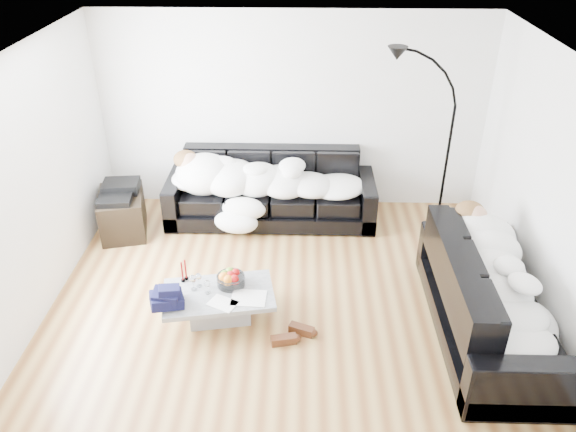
{
  "coord_description": "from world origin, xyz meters",
  "views": [
    {
      "loc": [
        0.14,
        -4.69,
        3.84
      ],
      "look_at": [
        0.0,
        0.3,
        0.9
      ],
      "focal_mm": 35.0,
      "sensor_mm": 36.0,
      "label": 1
    }
  ],
  "objects_px": {
    "coffee_table": "(219,305)",
    "wine_glass_a": "(199,280)",
    "fruit_bowl": "(231,278)",
    "sofa_right": "(491,295)",
    "candle_left": "(182,272)",
    "wine_glass_c": "(207,287)",
    "stereo": "(119,190)",
    "shoes": "(292,335)",
    "floor_lamp": "(447,159)",
    "av_cabinet": "(123,213)",
    "sofa_back": "(271,189)",
    "sleeper_back": "(270,176)",
    "wine_glass_b": "(193,283)",
    "sleeper_right": "(495,278)",
    "candle_right": "(186,270)"
  },
  "relations": [
    {
      "from": "wine_glass_a",
      "to": "wine_glass_c",
      "type": "xyz_separation_m",
      "value": [
        0.11,
        -0.11,
        -0.0
      ]
    },
    {
      "from": "sofa_right",
      "to": "wine_glass_a",
      "type": "relative_size",
      "value": 14.35
    },
    {
      "from": "candle_left",
      "to": "shoes",
      "type": "distance_m",
      "value": 1.29
    },
    {
      "from": "coffee_table",
      "to": "wine_glass_a",
      "type": "bearing_deg",
      "value": 154.97
    },
    {
      "from": "sleeper_right",
      "to": "sofa_back",
      "type": "bearing_deg",
      "value": 46.02
    },
    {
      "from": "candle_left",
      "to": "sleeper_right",
      "type": "bearing_deg",
      "value": -5.79
    },
    {
      "from": "shoes",
      "to": "stereo",
      "type": "bearing_deg",
      "value": 137.56
    },
    {
      "from": "sleeper_back",
      "to": "coffee_table",
      "type": "height_order",
      "value": "sleeper_back"
    },
    {
      "from": "shoes",
      "to": "av_cabinet",
      "type": "distance_m",
      "value": 2.93
    },
    {
      "from": "sleeper_right",
      "to": "stereo",
      "type": "distance_m",
      "value": 4.47
    },
    {
      "from": "coffee_table",
      "to": "candle_left",
      "type": "relative_size",
      "value": 4.71
    },
    {
      "from": "wine_glass_c",
      "to": "stereo",
      "type": "xyz_separation_m",
      "value": [
        -1.34,
        1.65,
        0.2
      ]
    },
    {
      "from": "wine_glass_a",
      "to": "av_cabinet",
      "type": "distance_m",
      "value": 1.98
    },
    {
      "from": "stereo",
      "to": "candle_right",
      "type": "bearing_deg",
      "value": -59.18
    },
    {
      "from": "wine_glass_b",
      "to": "av_cabinet",
      "type": "relative_size",
      "value": 0.23
    },
    {
      "from": "coffee_table",
      "to": "fruit_bowl",
      "type": "xyz_separation_m",
      "value": [
        0.11,
        0.14,
        0.25
      ]
    },
    {
      "from": "wine_glass_b",
      "to": "shoes",
      "type": "height_order",
      "value": "wine_glass_b"
    },
    {
      "from": "wine_glass_b",
      "to": "sleeper_back",
      "type": "bearing_deg",
      "value": 70.86
    },
    {
      "from": "sleeper_back",
      "to": "shoes",
      "type": "height_order",
      "value": "sleeper_back"
    },
    {
      "from": "wine_glass_c",
      "to": "stereo",
      "type": "bearing_deg",
      "value": 129.12
    },
    {
      "from": "wine_glass_a",
      "to": "candle_left",
      "type": "distance_m",
      "value": 0.2
    },
    {
      "from": "wine_glass_c",
      "to": "sofa_back",
      "type": "bearing_deg",
      "value": 75.7
    },
    {
      "from": "sleeper_right",
      "to": "sleeper_back",
      "type": "bearing_deg",
      "value": 46.69
    },
    {
      "from": "candle_right",
      "to": "stereo",
      "type": "bearing_deg",
      "value": 127.22
    },
    {
      "from": "sofa_right",
      "to": "shoes",
      "type": "height_order",
      "value": "sofa_right"
    },
    {
      "from": "coffee_table",
      "to": "wine_glass_a",
      "type": "relative_size",
      "value": 6.96
    },
    {
      "from": "wine_glass_c",
      "to": "floor_lamp",
      "type": "relative_size",
      "value": 0.07
    },
    {
      "from": "sofa_back",
      "to": "av_cabinet",
      "type": "bearing_deg",
      "value": -168.25
    },
    {
      "from": "sleeper_back",
      "to": "coffee_table",
      "type": "xyz_separation_m",
      "value": [
        -0.42,
        -1.98,
        -0.49
      ]
    },
    {
      "from": "shoes",
      "to": "av_cabinet",
      "type": "relative_size",
      "value": 0.55
    },
    {
      "from": "sofa_right",
      "to": "candle_left",
      "type": "height_order",
      "value": "sofa_right"
    },
    {
      "from": "sofa_back",
      "to": "candle_left",
      "type": "bearing_deg",
      "value": -113.49
    },
    {
      "from": "shoes",
      "to": "floor_lamp",
      "type": "distance_m",
      "value": 2.88
    },
    {
      "from": "sleeper_back",
      "to": "shoes",
      "type": "bearing_deg",
      "value": -81.65
    },
    {
      "from": "shoes",
      "to": "wine_glass_b",
      "type": "bearing_deg",
      "value": 160.48
    },
    {
      "from": "coffee_table",
      "to": "wine_glass_b",
      "type": "height_order",
      "value": "wine_glass_b"
    },
    {
      "from": "sleeper_back",
      "to": "stereo",
      "type": "bearing_deg",
      "value": -169.73
    },
    {
      "from": "sleeper_back",
      "to": "av_cabinet",
      "type": "distance_m",
      "value": 1.93
    },
    {
      "from": "shoes",
      "to": "coffee_table",
      "type": "bearing_deg",
      "value": 157.64
    },
    {
      "from": "floor_lamp",
      "to": "wine_glass_b",
      "type": "bearing_deg",
      "value": -126.16
    },
    {
      "from": "sleeper_right",
      "to": "fruit_bowl",
      "type": "height_order",
      "value": "sleeper_right"
    },
    {
      "from": "fruit_bowl",
      "to": "stereo",
      "type": "relative_size",
      "value": 0.65
    },
    {
      "from": "sleeper_back",
      "to": "stereo",
      "type": "distance_m",
      "value": 1.89
    },
    {
      "from": "av_cabinet",
      "to": "floor_lamp",
      "type": "height_order",
      "value": "floor_lamp"
    },
    {
      "from": "sleeper_back",
      "to": "coffee_table",
      "type": "distance_m",
      "value": 2.08
    },
    {
      "from": "shoes",
      "to": "wine_glass_c",
      "type": "bearing_deg",
      "value": 160.54
    },
    {
      "from": "coffee_table",
      "to": "floor_lamp",
      "type": "distance_m",
      "value": 3.2
    },
    {
      "from": "wine_glass_b",
      "to": "stereo",
      "type": "bearing_deg",
      "value": 126.66
    },
    {
      "from": "candle_right",
      "to": "coffee_table",
      "type": "bearing_deg",
      "value": -30.6
    },
    {
      "from": "sleeper_back",
      "to": "stereo",
      "type": "relative_size",
      "value": 5.18
    }
  ]
}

